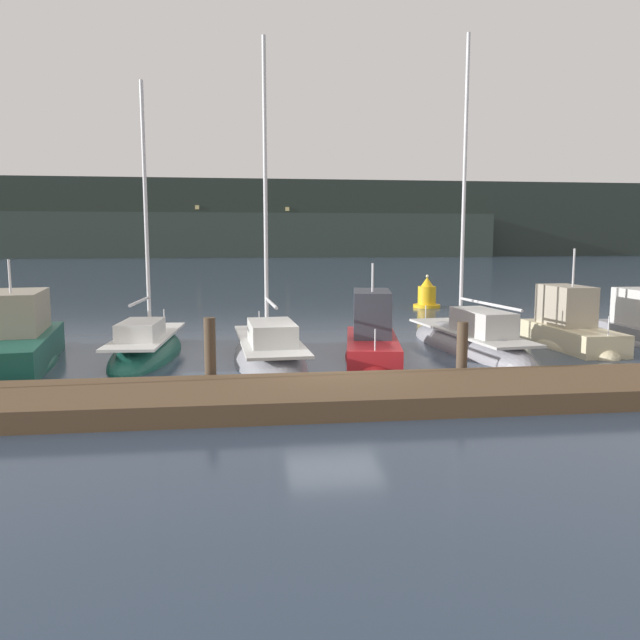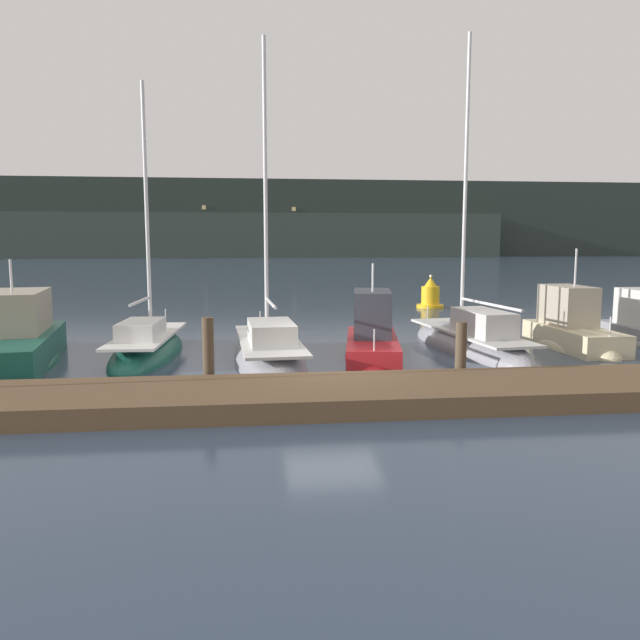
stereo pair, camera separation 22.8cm
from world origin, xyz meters
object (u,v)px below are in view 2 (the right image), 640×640
(sailboat_berth_7, at_px, (470,346))
(sailboat_berth_4, at_px, (148,352))
(motorboat_berth_6, at_px, (372,345))
(motorboat_berth_8, at_px, (572,338))
(sailboat_berth_5, at_px, (269,358))
(channel_buoy, at_px, (430,296))
(motorboat_berth_3, at_px, (16,350))

(sailboat_berth_7, bearing_deg, sailboat_berth_4, 179.23)
(motorboat_berth_6, height_order, motorboat_berth_8, motorboat_berth_8)
(sailboat_berth_5, distance_m, motorboat_berth_8, 10.37)
(channel_buoy, bearing_deg, motorboat_berth_3, -140.59)
(sailboat_berth_5, bearing_deg, motorboat_berth_3, 176.98)
(sailboat_berth_5, bearing_deg, sailboat_berth_7, 10.21)
(sailboat_berth_4, relative_size, channel_buoy, 5.19)
(motorboat_berth_6, bearing_deg, sailboat_berth_7, 12.25)
(sailboat_berth_7, distance_m, channel_buoy, 13.01)
(sailboat_berth_4, height_order, sailboat_berth_7, sailboat_berth_7)
(motorboat_berth_3, xyz_separation_m, motorboat_berth_8, (17.68, 0.85, -0.10))
(sailboat_berth_4, distance_m, motorboat_berth_8, 14.07)
(motorboat_berth_8, bearing_deg, sailboat_berth_7, -179.48)
(sailboat_berth_5, bearing_deg, motorboat_berth_6, 7.99)
(motorboat_berth_3, height_order, sailboat_berth_7, sailboat_berth_7)
(motorboat_berth_8, bearing_deg, motorboat_berth_6, -173.65)
(sailboat_berth_5, height_order, channel_buoy, sailboat_berth_5)
(sailboat_berth_5, distance_m, motorboat_berth_6, 3.28)
(sailboat_berth_4, bearing_deg, motorboat_berth_3, -165.11)
(motorboat_berth_3, xyz_separation_m, motorboat_berth_6, (10.62, 0.07, -0.06))
(motorboat_berth_8, bearing_deg, sailboat_berth_5, -173.13)
(motorboat_berth_6, height_order, sailboat_berth_7, sailboat_berth_7)
(sailboat_berth_7, xyz_separation_m, motorboat_berth_8, (3.59, 0.03, 0.20))
(sailboat_berth_7, distance_m, motorboat_berth_8, 3.60)
(sailboat_berth_5, relative_size, sailboat_berth_7, 0.93)
(motorboat_berth_6, xyz_separation_m, sailboat_berth_7, (3.47, 0.75, -0.25))
(channel_buoy, bearing_deg, motorboat_berth_6, -113.62)
(sailboat_berth_7, bearing_deg, motorboat_berth_6, -167.75)
(motorboat_berth_3, height_order, channel_buoy, motorboat_berth_3)
(sailboat_berth_7, bearing_deg, motorboat_berth_3, -176.68)
(sailboat_berth_7, xyz_separation_m, channel_buoy, (2.45, 12.77, 0.50))
(motorboat_berth_3, relative_size, motorboat_berth_6, 1.23)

